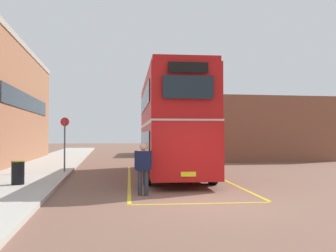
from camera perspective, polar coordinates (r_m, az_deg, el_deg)
The scene contains 9 objects.
ground_plane at distance 24.98m, azimuth -2.99°, elevation -5.90°, with size 135.60×135.60×0.00m, color brown.
sidewalk_left at distance 27.48m, azimuth -17.21°, elevation -5.29°, with size 4.00×57.60×0.14m, color #B2ADA3.
depot_building_right at distance 35.80m, azimuth 11.45°, elevation -0.62°, with size 8.95×15.77×4.88m.
double_decker_bus at distance 18.12m, azimuth 0.45°, elevation 0.35°, with size 3.32×10.85×4.75m.
single_deck_bus at distance 38.25m, azimuth -1.69°, elevation -1.89°, with size 3.41×9.26×3.02m.
pedestrian_boarding at distance 12.27m, azimuth -3.80°, elevation -5.97°, with size 0.55×0.34×1.69m.
litter_bin at distance 14.98m, azimuth -21.82°, elevation -6.57°, with size 0.48×0.48×0.88m.
bus_stop_sign at distance 19.49m, azimuth -15.41°, elevation -1.91°, with size 0.44×0.11×2.71m.
bay_marking_yellow at distance 16.28m, azimuth 1.44°, elevation -8.29°, with size 4.97×12.96×0.01m.
Camera 1 is at (-2.72, -10.36, 1.95)m, focal length 40.16 mm.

